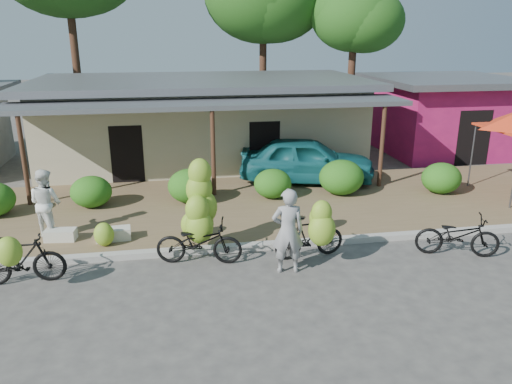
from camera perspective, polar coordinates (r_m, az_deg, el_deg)
ground at (r=10.57m, az=-1.73°, el=-11.22°), size 100.00×100.00×0.00m
sidewalk at (r=15.09m, az=-4.40°, el=-1.81°), size 60.00×6.00×0.12m
curb at (r=12.31m, az=-3.05°, el=-6.42°), size 60.00×0.25×0.15m
shop_main at (r=20.40m, az=-6.13°, el=8.21°), size 13.00×8.50×3.35m
shop_pink at (r=23.57m, az=20.55°, el=8.37°), size 6.00×6.00×3.25m
tree_near_right at (r=25.26m, az=10.71°, el=19.31°), size 4.27×4.07×7.46m
hedge_1 at (r=15.60m, az=-18.33°, el=0.03°), size 1.21×1.09×0.94m
hedge_2 at (r=15.32m, az=-7.56°, el=0.70°), size 1.34×1.21×1.05m
hedge_3 at (r=15.63m, az=1.92°, el=0.97°), size 1.19×1.07×0.93m
hedge_4 at (r=16.17m, az=9.73°, el=1.66°), size 1.44×1.30×1.12m
hedge_5 at (r=17.16m, az=20.43°, el=1.50°), size 1.28×1.15×1.00m
bike_left at (r=11.62m, az=-25.40°, el=-6.94°), size 1.82×1.14×1.35m
bike_center at (r=11.67m, az=-6.47°, el=-3.69°), size 2.08×1.36×2.36m
bike_right at (r=11.66m, az=6.51°, el=-4.72°), size 1.78×1.26×1.62m
bike_far_right at (r=12.84m, az=22.04°, el=-4.62°), size 2.05×1.25×1.02m
loose_banana_a at (r=12.75m, az=-16.99°, el=-4.65°), size 0.48×0.41×0.60m
loose_banana_b at (r=12.81m, az=-7.39°, el=-3.71°), size 0.53×0.45×0.67m
loose_banana_c at (r=13.28m, az=7.24°, el=-2.91°), size 0.53×0.45×0.66m
sack_near at (r=13.11m, az=-15.98°, el=-4.63°), size 0.88×0.47×0.30m
sack_far at (r=13.51m, az=-21.44°, el=-4.58°), size 0.79×0.46×0.28m
vendor at (r=10.96m, az=3.65°, el=-4.47°), size 0.75×0.53×1.95m
bystander at (r=13.72m, az=-22.91°, el=-1.13°), size 1.08×1.03×1.76m
teal_van at (r=17.30m, az=5.85°, el=3.66°), size 4.89×2.88×1.56m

